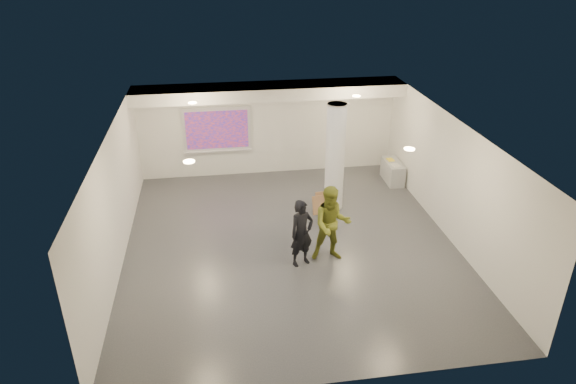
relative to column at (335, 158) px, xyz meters
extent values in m
cube|color=#383B41|center=(-1.50, -1.80, -1.50)|extent=(8.00, 9.00, 0.01)
cube|color=silver|center=(-1.50, -1.80, 1.50)|extent=(8.00, 9.00, 0.01)
cube|color=silver|center=(-1.50, 2.70, 0.00)|extent=(8.00, 0.01, 3.00)
cube|color=silver|center=(-1.50, -6.30, 0.00)|extent=(8.00, 0.01, 3.00)
cube|color=silver|center=(-5.50, -1.80, 0.00)|extent=(0.01, 9.00, 3.00)
cube|color=silver|center=(2.50, -1.80, 0.00)|extent=(0.01, 9.00, 3.00)
cube|color=silver|center=(-1.50, 2.15, 1.32)|extent=(8.00, 1.10, 0.36)
cylinder|color=#ECCB8C|center=(-3.70, 0.70, 1.48)|extent=(0.22, 0.22, 0.02)
cylinder|color=#ECCB8C|center=(0.70, 0.70, 1.48)|extent=(0.22, 0.22, 0.02)
cylinder|color=#ECCB8C|center=(-3.70, -3.30, 1.48)|extent=(0.22, 0.22, 0.02)
cylinder|color=#ECCB8C|center=(0.70, -3.30, 1.48)|extent=(0.22, 0.22, 0.02)
cylinder|color=white|center=(0.00, 0.00, 0.00)|extent=(0.52, 0.52, 3.00)
cube|color=silver|center=(-3.10, 2.66, 0.05)|extent=(2.10, 0.06, 1.40)
cube|color=#071FBD|center=(-3.10, 2.62, 0.05)|extent=(1.90, 0.01, 1.20)
cube|color=silver|center=(-3.10, 2.60, -0.65)|extent=(2.10, 0.08, 0.04)
cube|color=#9DA0A2|center=(2.22, 1.41, -1.18)|extent=(0.49, 1.12, 0.64)
cube|color=silver|center=(2.19, 1.14, -0.85)|extent=(0.28, 0.33, 0.02)
cube|color=yellow|center=(2.17, 1.58, -0.84)|extent=(0.21, 0.27, 0.03)
cube|color=#956A44|center=(-0.28, -0.16, -1.22)|extent=(0.53, 0.22, 0.56)
cube|color=#956A44|center=(-0.42, -0.32, -1.24)|extent=(0.50, 0.25, 0.52)
imported|color=black|center=(-1.38, -2.66, -0.69)|extent=(0.69, 0.59, 1.62)
imported|color=olive|center=(-0.66, -2.55, -0.58)|extent=(0.95, 0.77, 1.85)
camera|label=1|loc=(-3.18, -12.52, 5.26)|focal=32.00mm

